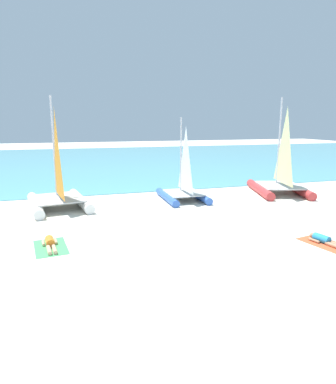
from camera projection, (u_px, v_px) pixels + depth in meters
name	position (u px, v px, depth m)	size (l,w,h in m)	color
ground_plane	(144.00, 194.00, 21.04)	(120.00, 120.00, 0.00)	silver
ocean_water	(106.00, 160.00, 40.24)	(120.00, 40.00, 0.05)	#5BB2C1
sailboat_blue	(183.00, 188.00, 19.37)	(2.39, 3.68, 4.76)	blue
sailboat_red	(280.00, 180.00, 21.05)	(4.09, 5.23, 6.00)	#CC3838
sailboat_white	(58.00, 192.00, 17.52)	(3.51, 4.85, 5.82)	white
towel_left	(51.00, 247.00, 12.08)	(1.10, 1.90, 0.01)	#4CB266
sunbather_left	(50.00, 243.00, 12.12)	(0.61, 1.57, 0.30)	orange
towel_right	(326.00, 244.00, 12.40)	(1.10, 1.90, 0.01)	#EA5933
sunbather_right	(325.00, 240.00, 12.44)	(0.70, 1.56, 0.30)	#268CCC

